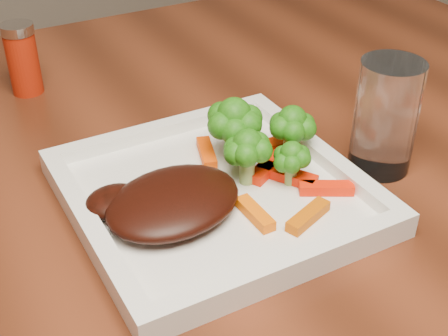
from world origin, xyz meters
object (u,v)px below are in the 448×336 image
drinking_glass (386,117)px  spice_shaker (23,59)px  steak (173,202)px  plate (215,197)px

drinking_glass → spice_shaker: bearing=128.5°
steak → drinking_glass: size_ratio=1.10×
spice_shaker → drinking_glass: 0.45m
steak → plate: bearing=14.4°
plate → steak: steak is taller
steak → drinking_glass: drinking_glass is taller
steak → spice_shaker: (-0.05, 0.34, 0.02)m
plate → drinking_glass: 0.19m
steak → spice_shaker: spice_shaker is taller
steak → spice_shaker: bearing=98.4°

